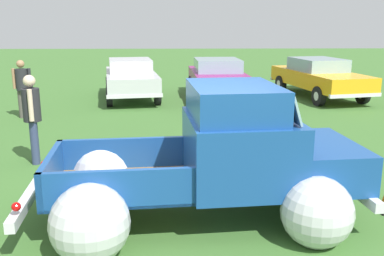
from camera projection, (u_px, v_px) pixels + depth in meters
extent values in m
plane|color=#3D6B2D|center=(194.00, 218.00, 6.24)|extent=(80.00, 80.00, 0.00)
cylinder|color=black|center=(274.00, 169.00, 7.15)|extent=(0.78, 0.29, 0.76)
cylinder|color=silver|center=(274.00, 169.00, 7.15)|extent=(0.36, 0.26, 0.34)
cylinder|color=black|center=(316.00, 214.00, 5.48)|extent=(0.78, 0.29, 0.76)
cylinder|color=silver|center=(316.00, 214.00, 5.48)|extent=(0.36, 0.26, 0.34)
cylinder|color=black|center=(102.00, 176.00, 6.82)|extent=(0.78, 0.29, 0.76)
cylinder|color=silver|center=(102.00, 176.00, 6.82)|extent=(0.36, 0.26, 0.34)
cylinder|color=black|center=(91.00, 226.00, 5.15)|extent=(0.78, 0.29, 0.76)
cylinder|color=silver|center=(91.00, 226.00, 5.15)|extent=(0.36, 0.26, 0.34)
sphere|color=silver|center=(102.00, 171.00, 6.86)|extent=(1.05, 1.05, 0.96)
sphere|color=silver|center=(90.00, 223.00, 5.08)|extent=(1.05, 1.05, 0.96)
cube|color=olive|center=(126.00, 185.00, 5.99)|extent=(2.19, 1.73, 0.04)
cube|color=#19478C|center=(127.00, 154.00, 6.64)|extent=(2.05, 0.28, 0.50)
cube|color=#19478C|center=(124.00, 190.00, 5.24)|extent=(2.05, 0.28, 0.50)
cube|color=#19478C|center=(196.00, 167.00, 6.05)|extent=(0.23, 1.54, 0.50)
cube|color=#19478C|center=(52.00, 173.00, 5.82)|extent=(0.23, 1.54, 0.50)
cube|color=#19478C|center=(240.00, 150.00, 6.07)|extent=(1.61, 1.83, 0.95)
cube|color=#19478C|center=(234.00, 101.00, 5.89)|extent=(1.29, 1.64, 0.45)
cube|color=#8CADB7|center=(280.00, 101.00, 5.97)|extent=(0.29, 1.47, 0.38)
cube|color=#19478C|center=(310.00, 161.00, 6.24)|extent=(1.40, 1.73, 0.55)
sphere|color=silver|center=(274.00, 166.00, 7.17)|extent=(1.00, 1.00, 0.92)
sphere|color=silver|center=(317.00, 212.00, 5.44)|extent=(1.00, 1.00, 0.92)
cube|color=silver|center=(30.00, 195.00, 5.86)|extent=(0.31, 1.98, 0.14)
cube|color=silver|center=(344.00, 181.00, 6.39)|extent=(0.31, 1.98, 0.14)
sphere|color=red|center=(44.00, 164.00, 6.58)|extent=(0.12, 0.12, 0.11)
sphere|color=red|center=(16.00, 207.00, 5.06)|extent=(0.12, 0.12, 0.11)
cylinder|color=black|center=(157.00, 95.00, 14.59)|extent=(0.31, 0.68, 0.66)
cylinder|color=silver|center=(157.00, 95.00, 14.59)|extent=(0.26, 0.33, 0.30)
cylinder|color=black|center=(109.00, 97.00, 14.29)|extent=(0.31, 0.68, 0.66)
cylinder|color=silver|center=(109.00, 97.00, 14.29)|extent=(0.26, 0.33, 0.30)
cylinder|color=black|center=(150.00, 84.00, 17.19)|extent=(0.31, 0.68, 0.66)
cylinder|color=silver|center=(150.00, 84.00, 17.19)|extent=(0.26, 0.33, 0.30)
cylinder|color=black|center=(109.00, 85.00, 16.89)|extent=(0.31, 0.68, 0.66)
cylinder|color=silver|center=(109.00, 85.00, 16.89)|extent=(0.26, 0.33, 0.30)
cube|color=silver|center=(131.00, 80.00, 15.65)|extent=(2.41, 4.49, 0.55)
cube|color=silver|center=(130.00, 65.00, 15.70)|extent=(1.76, 2.01, 0.45)
cube|color=silver|center=(128.00, 79.00, 17.71)|extent=(1.77, 0.39, 0.12)
cube|color=silver|center=(135.00, 96.00, 13.72)|extent=(1.77, 0.39, 0.12)
cylinder|color=black|center=(249.00, 96.00, 14.44)|extent=(0.24, 0.67, 0.66)
cylinder|color=silver|center=(249.00, 96.00, 14.44)|extent=(0.23, 0.31, 0.30)
cylinder|color=black|center=(198.00, 97.00, 14.31)|extent=(0.24, 0.67, 0.66)
cylinder|color=silver|center=(198.00, 97.00, 14.31)|extent=(0.23, 0.31, 0.30)
cylinder|color=black|center=(234.00, 84.00, 17.24)|extent=(0.24, 0.67, 0.66)
cylinder|color=silver|center=(234.00, 84.00, 17.24)|extent=(0.23, 0.31, 0.30)
cylinder|color=black|center=(192.00, 84.00, 17.11)|extent=(0.24, 0.67, 0.66)
cylinder|color=silver|center=(192.00, 84.00, 17.11)|extent=(0.23, 0.31, 0.30)
cube|color=#8C1466|center=(218.00, 79.00, 15.68)|extent=(2.06, 4.61, 0.55)
cube|color=#8CADB7|center=(217.00, 65.00, 15.74)|extent=(1.67, 1.98, 0.45)
cube|color=silver|center=(210.00, 79.00, 17.89)|extent=(1.88, 0.20, 0.12)
cube|color=silver|center=(227.00, 97.00, 13.60)|extent=(1.88, 0.20, 0.12)
cylinder|color=black|center=(363.00, 94.00, 14.79)|extent=(0.33, 0.69, 0.66)
cylinder|color=silver|center=(363.00, 94.00, 14.79)|extent=(0.27, 0.33, 0.30)
cylinder|color=black|center=(319.00, 96.00, 14.42)|extent=(0.33, 0.69, 0.66)
cylinder|color=silver|center=(319.00, 96.00, 14.42)|extent=(0.27, 0.33, 0.30)
cylinder|color=black|center=(318.00, 83.00, 17.62)|extent=(0.33, 0.69, 0.66)
cylinder|color=silver|center=(318.00, 83.00, 17.62)|extent=(0.27, 0.33, 0.30)
cylinder|color=black|center=(281.00, 84.00, 17.25)|extent=(0.33, 0.69, 0.66)
cylinder|color=silver|center=(281.00, 84.00, 17.25)|extent=(0.27, 0.33, 0.30)
cube|color=#F2A819|center=(319.00, 79.00, 15.93)|extent=(2.71, 4.95, 0.55)
cube|color=#8CADB7|center=(318.00, 64.00, 15.99)|extent=(1.91, 2.24, 0.45)
cube|color=silver|center=(291.00, 78.00, 18.16)|extent=(1.82, 0.48, 0.12)
cube|color=silver|center=(355.00, 95.00, 13.82)|extent=(1.82, 0.48, 0.12)
cylinder|color=#4C4742|center=(27.00, 104.00, 12.62)|extent=(0.16, 0.16, 0.82)
cylinder|color=#4C4742|center=(21.00, 104.00, 12.60)|extent=(0.16, 0.16, 0.82)
cylinder|color=#26262B|center=(22.00, 80.00, 12.44)|extent=(0.37, 0.37, 0.61)
cylinder|color=#26262B|center=(30.00, 78.00, 12.46)|extent=(0.10, 0.10, 0.58)
cylinder|color=#A87A56|center=(14.00, 79.00, 12.41)|extent=(0.10, 0.10, 0.58)
sphere|color=#A87A56|center=(20.00, 64.00, 12.33)|extent=(0.24, 0.24, 0.22)
cylinder|color=navy|center=(35.00, 141.00, 8.63)|extent=(0.18, 0.18, 0.86)
cylinder|color=navy|center=(34.00, 143.00, 8.48)|extent=(0.18, 0.18, 0.86)
cylinder|color=#26262B|center=(31.00, 105.00, 8.38)|extent=(0.42, 0.42, 0.64)
cylinder|color=#26262B|center=(32.00, 101.00, 8.57)|extent=(0.11, 0.11, 0.61)
cylinder|color=beige|center=(31.00, 105.00, 8.16)|extent=(0.11, 0.11, 0.61)
sphere|color=beige|center=(29.00, 81.00, 8.26)|extent=(0.29, 0.29, 0.23)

